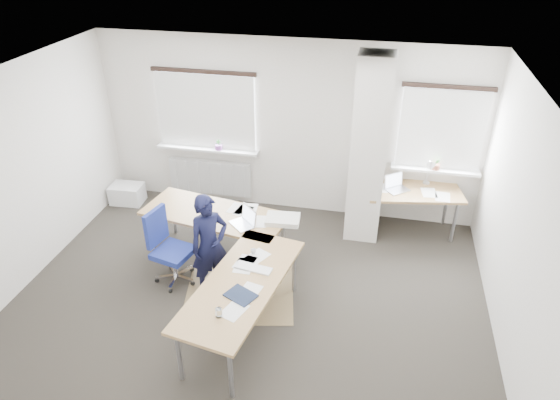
% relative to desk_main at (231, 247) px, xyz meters
% --- Properties ---
extents(ground, '(6.00, 6.00, 0.00)m').
position_rel_desk_main_xyz_m(ground, '(0.26, -0.23, -0.69)').
color(ground, '#2B2622').
rests_on(ground, ground).
extents(room_shell, '(6.04, 5.04, 2.82)m').
position_rel_desk_main_xyz_m(room_shell, '(0.44, 0.22, 1.05)').
color(room_shell, beige).
rests_on(room_shell, ground).
extents(floor_mat, '(1.60, 1.44, 0.01)m').
position_rel_desk_main_xyz_m(floor_mat, '(0.11, -0.06, -0.69)').
color(floor_mat, olive).
rests_on(floor_mat, ground).
extents(white_crate, '(0.56, 0.41, 0.32)m').
position_rel_desk_main_xyz_m(white_crate, '(-2.43, 1.83, -0.53)').
color(white_crate, white).
rests_on(white_crate, ground).
extents(desk_main, '(2.40, 2.98, 0.96)m').
position_rel_desk_main_xyz_m(desk_main, '(0.00, 0.00, 0.00)').
color(desk_main, olive).
rests_on(desk_main, ground).
extents(desk_side, '(1.50, 0.93, 1.22)m').
position_rel_desk_main_xyz_m(desk_side, '(2.28, 1.92, -0.01)').
color(desk_side, olive).
rests_on(desk_side, ground).
extents(task_chair, '(0.59, 0.57, 1.05)m').
position_rel_desk_main_xyz_m(task_chair, '(-0.85, 0.03, -0.40)').
color(task_chair, navy).
rests_on(task_chair, ground).
extents(person, '(0.60, 0.60, 1.40)m').
position_rel_desk_main_xyz_m(person, '(-0.27, -0.03, 0.01)').
color(person, black).
rests_on(person, ground).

